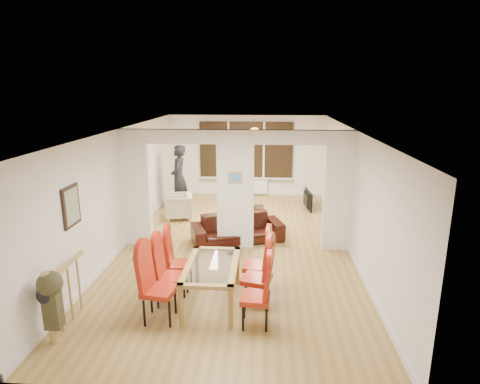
# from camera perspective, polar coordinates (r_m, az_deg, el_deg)

# --- Properties ---
(floor) EXTENTS (5.00, 9.00, 0.01)m
(floor) POSITION_cam_1_polar(r_m,az_deg,el_deg) (9.11, -0.63, -7.64)
(floor) COLOR olive
(floor) RESTS_ON ground
(room_walls) EXTENTS (5.00, 9.00, 2.60)m
(room_walls) POSITION_cam_1_polar(r_m,az_deg,el_deg) (8.70, -0.66, 0.31)
(room_walls) COLOR silver
(room_walls) RESTS_ON floor
(divider_wall) EXTENTS (5.00, 0.18, 2.60)m
(divider_wall) POSITION_cam_1_polar(r_m,az_deg,el_deg) (8.70, -0.66, 0.31)
(divider_wall) COLOR white
(divider_wall) RESTS_ON floor
(bay_window_blinds) EXTENTS (3.00, 0.08, 1.80)m
(bay_window_blinds) POSITION_cam_1_polar(r_m,az_deg,el_deg) (13.00, 0.88, 6.02)
(bay_window_blinds) COLOR black
(bay_window_blinds) RESTS_ON room_walls
(radiator) EXTENTS (1.40, 0.08, 0.50)m
(radiator) POSITION_cam_1_polar(r_m,az_deg,el_deg) (13.20, 0.85, 0.83)
(radiator) COLOR white
(radiator) RESTS_ON floor
(pendant_light) EXTENTS (0.36, 0.36, 0.36)m
(pendant_light) POSITION_cam_1_polar(r_m,az_deg,el_deg) (11.78, 2.07, 8.29)
(pendant_light) COLOR orange
(pendant_light) RESTS_ON room_walls
(stair_newel) EXTENTS (0.40, 1.20, 1.10)m
(stair_newel) POSITION_cam_1_polar(r_m,az_deg,el_deg) (6.63, -23.31, -12.62)
(stair_newel) COLOR #A4884B
(stair_newel) RESTS_ON floor
(wall_poster) EXTENTS (0.04, 0.52, 0.67)m
(wall_poster) POSITION_cam_1_polar(r_m,az_deg,el_deg) (7.02, -22.87, -1.86)
(wall_poster) COLOR gray
(wall_poster) RESTS_ON room_walls
(pillar_photo) EXTENTS (0.30, 0.03, 0.25)m
(pillar_photo) POSITION_cam_1_polar(r_m,az_deg,el_deg) (8.53, -0.72, 2.10)
(pillar_photo) COLOR #4C8CD8
(pillar_photo) RESTS_ON divider_wall
(dining_table) EXTENTS (0.83, 1.48, 0.69)m
(dining_table) POSITION_cam_1_polar(r_m,az_deg,el_deg) (6.72, -4.01, -12.92)
(dining_table) COLOR olive
(dining_table) RESTS_ON floor
(dining_chair_la) EXTENTS (0.53, 0.53, 1.15)m
(dining_chair_la) POSITION_cam_1_polar(r_m,az_deg,el_deg) (6.29, -11.45, -12.88)
(dining_chair_la) COLOR maroon
(dining_chair_la) RESTS_ON floor
(dining_chair_lb) EXTENTS (0.46, 0.46, 1.09)m
(dining_chair_lb) POSITION_cam_1_polar(r_m,az_deg,el_deg) (6.72, -9.88, -11.24)
(dining_chair_lb) COLOR maroon
(dining_chair_lb) RESTS_ON floor
(dining_chair_lc) EXTENTS (0.43, 0.43, 1.04)m
(dining_chair_lc) POSITION_cam_1_polar(r_m,az_deg,el_deg) (7.19, -8.66, -9.63)
(dining_chair_lc) COLOR maroon
(dining_chair_lc) RESTS_ON floor
(dining_chair_ra) EXTENTS (0.45, 0.45, 1.05)m
(dining_chair_ra) POSITION_cam_1_polar(r_m,az_deg,el_deg) (6.09, 2.18, -14.15)
(dining_chair_ra) COLOR maroon
(dining_chair_ra) RESTS_ON floor
(dining_chair_rb) EXTENTS (0.54, 0.54, 1.10)m
(dining_chair_rb) POSITION_cam_1_polar(r_m,az_deg,el_deg) (6.57, 2.39, -11.58)
(dining_chair_rb) COLOR maroon
(dining_chair_rb) RESTS_ON floor
(dining_chair_rc) EXTENTS (0.48, 0.48, 1.07)m
(dining_chair_rc) POSITION_cam_1_polar(r_m,az_deg,el_deg) (7.03, 2.34, -9.89)
(dining_chair_rc) COLOR maroon
(dining_chair_rc) RESTS_ON floor
(sofa) EXTENTS (2.23, 1.43, 0.61)m
(sofa) POSITION_cam_1_polar(r_m,az_deg,el_deg) (9.27, -0.37, -5.21)
(sofa) COLOR black
(sofa) RESTS_ON floor
(armchair) EXTENTS (0.84, 0.86, 0.67)m
(armchair) POSITION_cam_1_polar(r_m,az_deg,el_deg) (10.99, -8.72, -2.00)
(armchair) COLOR #BCB6A0
(armchair) RESTS_ON floor
(person) EXTENTS (0.71, 0.49, 1.87)m
(person) POSITION_cam_1_polar(r_m,az_deg,el_deg) (11.72, -8.70, 2.07)
(person) COLOR black
(person) RESTS_ON floor
(television) EXTENTS (0.97, 0.22, 0.55)m
(television) POSITION_cam_1_polar(r_m,az_deg,el_deg) (11.89, 9.23, -1.04)
(television) COLOR black
(television) RESTS_ON floor
(coffee_table) EXTENTS (0.98, 0.60, 0.21)m
(coffee_table) POSITION_cam_1_polar(r_m,az_deg,el_deg) (11.29, 1.04, -2.59)
(coffee_table) COLOR black
(coffee_table) RESTS_ON floor
(bottle) EXTENTS (0.06, 0.06, 0.26)m
(bottle) POSITION_cam_1_polar(r_m,az_deg,el_deg) (11.24, 1.58, -1.43)
(bottle) COLOR #143F19
(bottle) RESTS_ON coffee_table
(bowl) EXTENTS (0.23, 0.23, 0.06)m
(bowl) POSITION_cam_1_polar(r_m,az_deg,el_deg) (11.14, 1.61, -2.12)
(bowl) COLOR black
(bowl) RESTS_ON coffee_table
(shoes) EXTENTS (0.25, 0.27, 0.10)m
(shoes) POSITION_cam_1_polar(r_m,az_deg,el_deg) (8.69, -0.85, -8.41)
(shoes) COLOR black
(shoes) RESTS_ON floor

